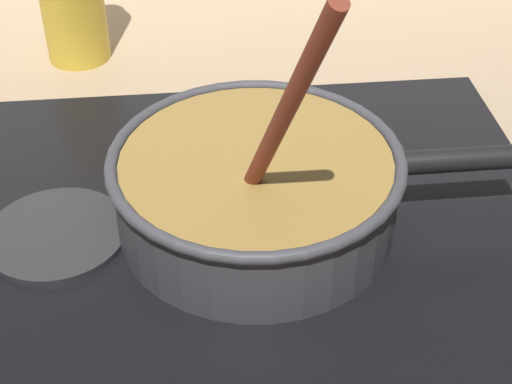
{
  "coord_description": "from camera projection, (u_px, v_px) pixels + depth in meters",
  "views": [
    {
      "loc": [
        0.05,
        -0.34,
        0.47
      ],
      "look_at": [
        0.11,
        0.19,
        0.05
      ],
      "focal_mm": 53.78,
      "sensor_mm": 36.0,
      "label": 1
    }
  ],
  "objects": [
    {
      "name": "spare_burner",
      "position": [
        56.0,
        234.0,
        0.69
      ],
      "size": [
        0.13,
        0.13,
        0.01
      ],
      "primitive_type": "cylinder",
      "color": "#262628",
      "rests_on": "hob_plate"
    },
    {
      "name": "cooking_pan",
      "position": [
        257.0,
        187.0,
        0.68
      ],
      "size": [
        0.37,
        0.27,
        0.28
      ],
      "color": "#38383D",
      "rests_on": "hob_plate"
    },
    {
      "name": "hob_plate",
      "position": [
        256.0,
        228.0,
        0.71
      ],
      "size": [
        0.56,
        0.48,
        0.01
      ],
      "primitive_type": "cube",
      "color": "black",
      "rests_on": "ground"
    },
    {
      "name": "burner_ring",
      "position": [
        256.0,
        219.0,
        0.7
      ],
      "size": [
        0.18,
        0.18,
        0.01
      ],
      "primitive_type": "torus",
      "color": "#592D0C",
      "rests_on": "hob_plate"
    }
  ]
}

